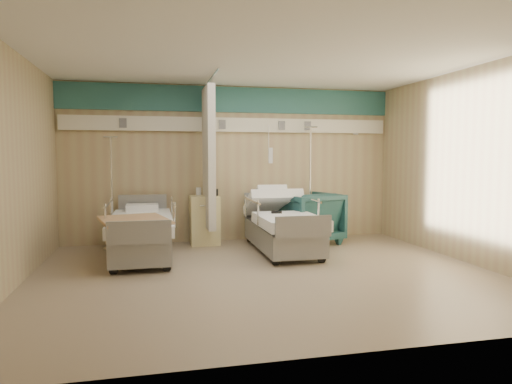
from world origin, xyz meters
TOP-DOWN VIEW (x-y plane):
  - ground at (0.00, 0.00)m, footprint 6.00×5.00m
  - room_walls at (-0.03, 0.25)m, footprint 6.04×5.04m
  - bed_right at (0.60, 1.30)m, footprint 1.00×2.16m
  - bed_left at (-1.60, 1.30)m, footprint 1.00×2.16m
  - bedside_cabinet at (-0.55, 2.20)m, footprint 0.50×0.48m
  - visitor_armchair at (1.25, 1.90)m, footprint 1.21×1.23m
  - waffle_blanket at (1.28, 1.89)m, footprint 0.78×0.73m
  - iv_stand_right at (1.39, 2.22)m, footprint 0.37×0.37m
  - iv_stand_left at (-2.08, 2.07)m, footprint 0.33×0.33m
  - call_remote at (0.49, 1.26)m, footprint 0.17×0.09m
  - tan_blanket at (-1.69, 0.84)m, footprint 1.09×1.26m
  - toiletry_bag at (-0.43, 2.17)m, footprint 0.25×0.20m
  - white_cup at (-0.64, 2.34)m, footprint 0.12×0.12m

SIDE VIEW (x-z plane):
  - ground at x=0.00m, z-range 0.00..0.00m
  - bed_right at x=0.60m, z-range 0.00..0.63m
  - bed_left at x=-1.60m, z-range 0.00..0.63m
  - iv_stand_left at x=-2.08m, z-range -0.55..1.31m
  - bedside_cabinet at x=-0.55m, z-range 0.00..0.85m
  - iv_stand_right at x=1.39m, z-range -0.62..1.47m
  - visitor_armchair at x=1.25m, z-range 0.00..0.91m
  - call_remote at x=0.49m, z-range 0.63..0.67m
  - tan_blanket at x=-1.69m, z-range 0.63..0.67m
  - toiletry_bag at x=-0.43m, z-range 0.85..0.97m
  - white_cup at x=-0.64m, z-range 0.85..0.99m
  - waffle_blanket at x=1.28m, z-range 0.91..0.98m
  - room_walls at x=-0.03m, z-range 0.45..3.27m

